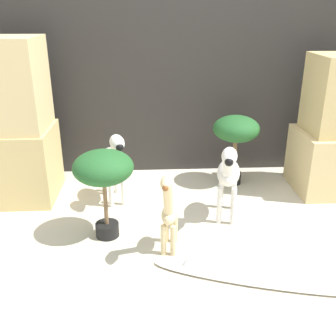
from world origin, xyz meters
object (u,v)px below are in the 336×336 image
object	(u,v)px
zebra_left	(114,159)
potted_palm_back	(103,172)
giraffe_figurine	(169,211)
zebra_right	(228,172)
potted_palm_front	(236,132)
surfboard	(265,277)

from	to	relation	value
zebra_left	potted_palm_back	world-z (taller)	potted_palm_back
giraffe_figurine	potted_palm_back	xyz separation A→B (m)	(-0.41, 0.22, 0.18)
zebra_right	zebra_left	bearing A→B (deg)	159.25
potted_palm_front	potted_palm_back	size ratio (longest dim) A/B	1.00
zebra_left	potted_palm_front	bearing A→B (deg)	16.74
potted_palm_front	surfboard	bearing A→B (deg)	-93.89
zebra_left	surfboard	distance (m)	1.43
zebra_left	potted_palm_back	xyz separation A→B (m)	(-0.02, -0.51, 0.10)
zebra_right	potted_palm_back	distance (m)	0.89
potted_palm_front	giraffe_figurine	bearing A→B (deg)	-121.42
zebra_right	potted_palm_back	xyz separation A→B (m)	(-0.86, -0.19, 0.10)
potted_palm_front	potted_palm_back	world-z (taller)	potted_palm_back
zebra_left	surfboard	size ratio (longest dim) A/B	0.45
potted_palm_back	surfboard	world-z (taller)	potted_palm_back
zebra_right	surfboard	distance (m)	0.80
giraffe_figurine	zebra_right	bearing A→B (deg)	42.39
zebra_right	zebra_left	size ratio (longest dim) A/B	1.00
surfboard	potted_palm_front	bearing A→B (deg)	86.11
giraffe_figurine	potted_palm_front	size ratio (longest dim) A/B	0.95
surfboard	zebra_right	bearing A→B (deg)	97.33
zebra_right	giraffe_figurine	distance (m)	0.61
giraffe_figurine	surfboard	bearing A→B (deg)	-29.31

